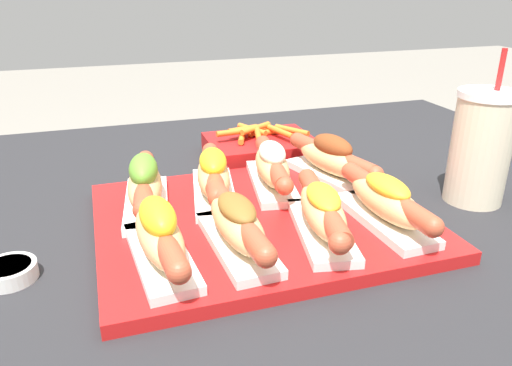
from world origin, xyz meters
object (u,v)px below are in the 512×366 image
Objects in this scene: serving_tray at (260,220)px; sauce_bowl at (9,271)px; hot_dog_2 at (322,212)px; hot_dog_7 at (332,159)px; hot_dog_3 at (386,201)px; hot_dog_0 at (159,234)px; hot_dog_4 at (145,185)px; fries_basket at (261,146)px; hot_dog_5 at (213,176)px; drink_cup at (481,147)px; hot_dog_1 at (237,224)px; hot_dog_6 at (272,166)px.

sauce_bowl is at bearing -173.51° from serving_tray.
hot_dog_2 is 1.01× the size of hot_dog_7.
hot_dog_3 reaches higher than hot_dog_2.
hot_dog_0 is at bearing -150.71° from hot_dog_7.
hot_dog_2 is at bearing -119.48° from hot_dog_7.
hot_dog_4 is (-0.21, 0.15, 0.00)m from hot_dog_2.
hot_dog_2 reaches higher than fries_basket.
serving_tray is 2.10× the size of hot_dog_5.
drink_cup is (0.50, 0.06, 0.03)m from hot_dog_0.
drink_cup is at bearing -50.33° from fries_basket.
hot_dog_1 is 0.27m from sauce_bowl.
serving_tray is at bearing 125.53° from hot_dog_2.
hot_dog_2 is at bearing -178.62° from hot_dog_3.
hot_dog_4 is 1.01× the size of hot_dog_5.
drink_cup is at bearing 1.37° from sauce_bowl.
serving_tray is at bearing 152.83° from hot_dog_3.
hot_dog_3 is 1.01× the size of hot_dog_5.
drink_cup is at bearing -14.30° from hot_dog_5.
drink_cup is (0.19, -0.11, 0.04)m from hot_dog_7.
hot_dog_3 is 1.03× the size of hot_dog_7.
hot_dog_5 reaches higher than hot_dog_3.
hot_dog_1 is 0.18m from hot_dog_4.
serving_tray is 0.17m from hot_dog_3.
hot_dog_7 is 0.49m from sauce_bowl.
hot_dog_1 is 0.11m from hot_dog_2.
hot_dog_3 is 1.06× the size of fries_basket.
hot_dog_3 is at bearing -26.53° from hot_dog_4.
serving_tray is at bearing 176.58° from drink_cup.
hot_dog_4 reaches higher than sauce_bowl.
hot_dog_1 and hot_dog_3 have the same top height.
hot_dog_6 is at bearing 179.61° from hot_dog_7.
hot_dog_1 is 0.20m from hot_dog_6.
hot_dog_1 reaches higher than sauce_bowl.
hot_dog_2 reaches higher than sauce_bowl.
hot_dog_7 is 0.20m from fries_basket.
hot_dog_5 is (0.10, 0.01, -0.00)m from hot_dog_4.
hot_dog_2 is at bearing -168.46° from drink_cup.
hot_dog_4 is (-0.15, 0.07, 0.04)m from serving_tray.
hot_dog_7 is (0.10, 0.17, 0.00)m from hot_dog_2.
hot_dog_7 is 0.23m from drink_cup.
drink_cup is (0.40, 0.06, 0.04)m from hot_dog_1.
hot_dog_3 is at bearing 0.19° from hot_dog_1.
hot_dog_7 is at bearing 29.29° from hot_dog_0.
hot_dog_3 is 0.17m from hot_dog_7.
hot_dog_6 is 1.05× the size of fries_basket.
hot_dog_1 is 1.01× the size of hot_dog_5.
hot_dog_0 reaches higher than serving_tray.
hot_dog_0 is 1.01× the size of hot_dog_6.
hot_dog_0 reaches higher than fries_basket.
hot_dog_3 is 1.01× the size of hot_dog_6.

